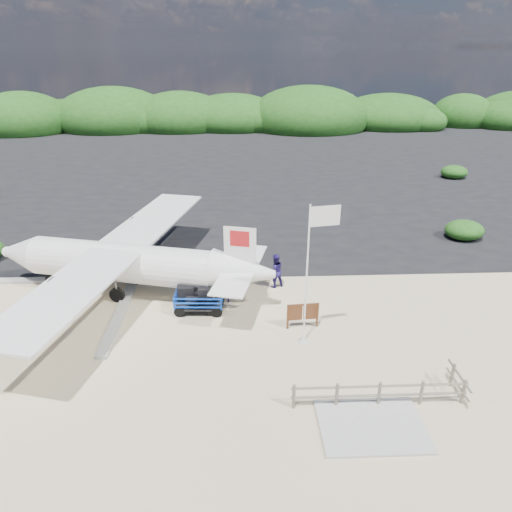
{
  "coord_description": "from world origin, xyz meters",
  "views": [
    {
      "loc": [
        1.17,
        -17.25,
        11.55
      ],
      "look_at": [
        2.02,
        3.1,
        2.17
      ],
      "focal_mm": 32.0,
      "sensor_mm": 36.0,
      "label": 1
    }
  ],
  "objects_px": {
    "baggage_cart": "(200,311)",
    "aircraft_large": "(361,193)",
    "crew_b": "(275,271)",
    "flagpole": "(303,341)",
    "signboard": "(302,327)",
    "crew_c": "(213,281)",
    "crew_a": "(225,289)"
  },
  "relations": [
    {
      "from": "crew_a",
      "to": "aircraft_large",
      "type": "distance_m",
      "value": 21.35
    },
    {
      "from": "crew_c",
      "to": "crew_a",
      "type": "bearing_deg",
      "value": 153.34
    },
    {
      "from": "aircraft_large",
      "to": "baggage_cart",
      "type": "bearing_deg",
      "value": 70.5
    },
    {
      "from": "crew_c",
      "to": "aircraft_large",
      "type": "relative_size",
      "value": 0.11
    },
    {
      "from": "crew_a",
      "to": "crew_b",
      "type": "distance_m",
      "value": 3.02
    },
    {
      "from": "baggage_cart",
      "to": "signboard",
      "type": "bearing_deg",
      "value": -15.46
    },
    {
      "from": "crew_b",
      "to": "aircraft_large",
      "type": "relative_size",
      "value": 0.11
    },
    {
      "from": "baggage_cart",
      "to": "aircraft_large",
      "type": "height_order",
      "value": "aircraft_large"
    },
    {
      "from": "flagpole",
      "to": "aircraft_large",
      "type": "relative_size",
      "value": 0.36
    },
    {
      "from": "crew_b",
      "to": "crew_c",
      "type": "bearing_deg",
      "value": 1.29
    },
    {
      "from": "baggage_cart",
      "to": "crew_b",
      "type": "relative_size",
      "value": 1.32
    },
    {
      "from": "baggage_cart",
      "to": "crew_b",
      "type": "bearing_deg",
      "value": 34.88
    },
    {
      "from": "signboard",
      "to": "baggage_cart",
      "type": "bearing_deg",
      "value": 156.79
    },
    {
      "from": "signboard",
      "to": "crew_b",
      "type": "distance_m",
      "value": 4.15
    },
    {
      "from": "flagpole",
      "to": "crew_a",
      "type": "xyz_separation_m",
      "value": [
        -3.42,
        3.42,
        0.75
      ]
    },
    {
      "from": "crew_a",
      "to": "aircraft_large",
      "type": "bearing_deg",
      "value": -140.62
    },
    {
      "from": "baggage_cart",
      "to": "crew_b",
      "type": "distance_m",
      "value": 4.55
    },
    {
      "from": "baggage_cart",
      "to": "signboard",
      "type": "relative_size",
      "value": 1.6
    },
    {
      "from": "crew_b",
      "to": "signboard",
      "type": "bearing_deg",
      "value": 84.47
    },
    {
      "from": "baggage_cart",
      "to": "signboard",
      "type": "xyz_separation_m",
      "value": [
        4.72,
        -1.6,
        0.0
      ]
    },
    {
      "from": "baggage_cart",
      "to": "crew_a",
      "type": "relative_size",
      "value": 1.63
    },
    {
      "from": "baggage_cart",
      "to": "crew_c",
      "type": "relative_size",
      "value": 1.25
    },
    {
      "from": "baggage_cart",
      "to": "aircraft_large",
      "type": "bearing_deg",
      "value": 59.59
    },
    {
      "from": "crew_a",
      "to": "crew_b",
      "type": "relative_size",
      "value": 0.81
    },
    {
      "from": "baggage_cart",
      "to": "crew_c",
      "type": "bearing_deg",
      "value": 65.76
    },
    {
      "from": "baggage_cart",
      "to": "crew_b",
      "type": "xyz_separation_m",
      "value": [
        3.79,
        2.33,
        0.93
      ]
    },
    {
      "from": "crew_a",
      "to": "crew_c",
      "type": "height_order",
      "value": "crew_c"
    },
    {
      "from": "signboard",
      "to": "crew_c",
      "type": "height_order",
      "value": "crew_c"
    },
    {
      "from": "signboard",
      "to": "aircraft_large",
      "type": "bearing_deg",
      "value": 64.54
    },
    {
      "from": "crew_b",
      "to": "crew_c",
      "type": "relative_size",
      "value": 0.95
    },
    {
      "from": "flagpole",
      "to": "signboard",
      "type": "xyz_separation_m",
      "value": [
        0.09,
        1.04,
        0.0
      ]
    },
    {
      "from": "baggage_cart",
      "to": "aircraft_large",
      "type": "relative_size",
      "value": 0.14
    }
  ]
}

